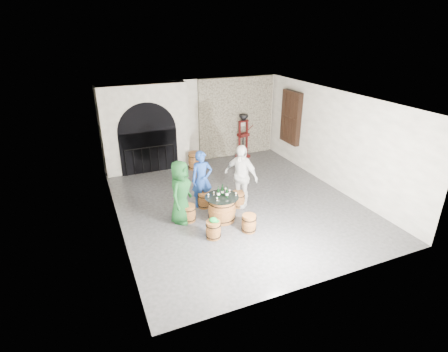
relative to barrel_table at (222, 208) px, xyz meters
name	(u,v)px	position (x,y,z in m)	size (l,w,h in m)	color
ground	(236,203)	(0.80, 0.76, -0.36)	(8.00, 8.00, 0.00)	#2B2B2D
wall_back	(194,122)	(0.80, 4.76, 1.24)	(8.00, 8.00, 0.00)	white
wall_front	(324,219)	(0.80, -3.24, 1.24)	(8.00, 8.00, 0.00)	white
wall_left	(113,173)	(-2.70, 0.76, 1.24)	(8.00, 8.00, 0.00)	white
wall_right	(334,140)	(4.30, 0.76, 1.24)	(8.00, 8.00, 0.00)	white
ceiling	(238,99)	(0.80, 0.76, 2.84)	(8.00, 8.00, 0.00)	beige
stone_facing_panel	(236,117)	(2.60, 4.70, 1.24)	(3.20, 0.12, 3.18)	#9E967E
arched_opening	(146,129)	(-1.10, 4.50, 1.22)	(3.10, 0.60, 3.19)	white
shuttered_window	(291,118)	(4.18, 3.16, 1.44)	(0.23, 1.10, 2.00)	black
barrel_table	(222,208)	(0.00, 0.00, 0.00)	(0.94, 0.94, 0.73)	brown
barrel_stool_left	(189,213)	(-0.87, 0.31, -0.12)	(0.40, 0.40, 0.48)	brown
barrel_stool_far	(204,200)	(-0.20, 0.91, -0.12)	(0.40, 0.40, 0.48)	brown
barrel_stool_right	(238,199)	(0.76, 0.53, -0.12)	(0.40, 0.40, 0.48)	brown
barrel_stool_near_right	(249,223)	(0.43, -0.82, -0.12)	(0.40, 0.40, 0.48)	brown
barrel_stool_near_left	(213,230)	(-0.55, -0.75, -0.12)	(0.40, 0.40, 0.48)	brown
green_cap	(213,220)	(-0.55, -0.75, 0.17)	(0.25, 0.21, 0.11)	#0C872C
person_green	(180,192)	(-1.06, 0.38, 0.54)	(0.88, 0.57, 1.80)	#113E19
person_blue	(202,179)	(-0.22, 1.01, 0.51)	(0.63, 0.42, 1.74)	navy
person_white	(241,176)	(0.85, 0.60, 0.60)	(1.13, 0.47, 1.92)	silver
wine_bottle_left	(218,193)	(-0.09, 0.02, 0.50)	(0.08, 0.08, 0.32)	black
wine_bottle_center	(227,193)	(0.11, -0.09, 0.50)	(0.08, 0.08, 0.32)	black
wine_bottle_right	(222,191)	(0.06, 0.10, 0.50)	(0.08, 0.08, 0.32)	black
tasting_glass_a	(217,199)	(-0.21, -0.16, 0.42)	(0.05, 0.05, 0.10)	#B97524
tasting_glass_b	(230,191)	(0.30, 0.14, 0.42)	(0.05, 0.05, 0.10)	#B97524
tasting_glass_c	(214,193)	(-0.16, 0.18, 0.42)	(0.05, 0.05, 0.10)	#B97524
tasting_glass_d	(226,189)	(0.24, 0.29, 0.42)	(0.05, 0.05, 0.10)	#B97524
tasting_glass_e	(236,194)	(0.38, -0.09, 0.42)	(0.05, 0.05, 0.10)	#B97524
tasting_glass_f	(208,195)	(-0.35, 0.13, 0.42)	(0.05, 0.05, 0.10)	#B97524
side_barrel	(195,161)	(0.51, 3.89, -0.03)	(0.50, 0.50, 0.66)	brown
corking_press	(243,133)	(2.75, 4.32, 0.68)	(0.76, 0.48, 1.78)	#49100C
control_box	(243,123)	(2.85, 4.62, 0.99)	(0.18, 0.10, 0.22)	silver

